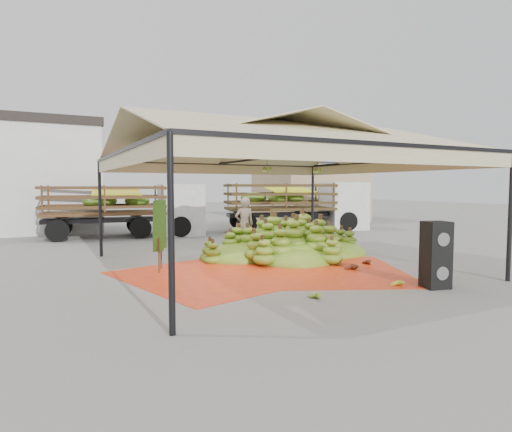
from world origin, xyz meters
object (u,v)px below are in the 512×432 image
banana_heap (290,237)px  vendor (244,225)px  truck_left (131,204)px  truck_right (301,201)px  speaker_stack (436,255)px

banana_heap → vendor: (-0.90, 1.48, 0.31)m
truck_left → truck_right: bearing=-0.1°
truck_right → truck_left: bearing=-173.0°
vendor → truck_right: truck_right is taller
speaker_stack → truck_left: (-3.99, 12.86, 0.69)m
banana_heap → truck_left: truck_left is taller
speaker_stack → truck_right: (4.26, 11.86, 0.75)m
vendor → truck_right: (5.74, 5.30, 0.56)m
speaker_stack → vendor: vendor is taller
banana_heap → truck_right: size_ratio=0.77×
banana_heap → truck_right: truck_right is taller
speaker_stack → vendor: size_ratio=0.79×
speaker_stack → vendor: (-1.48, 6.55, 0.19)m
vendor → truck_left: (-2.51, 6.31, 0.50)m
banana_heap → truck_left: size_ratio=0.82×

